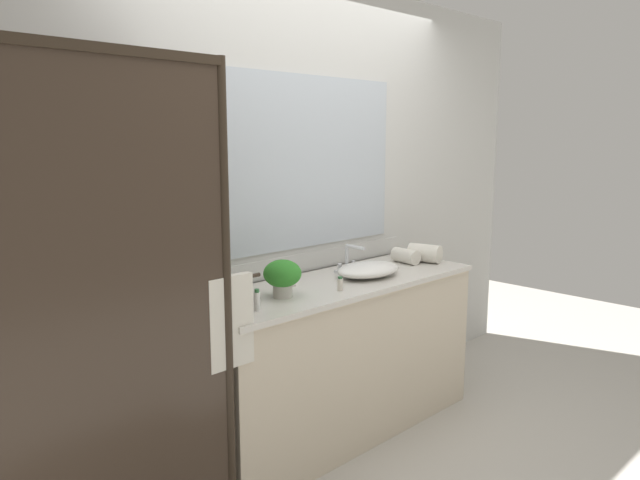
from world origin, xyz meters
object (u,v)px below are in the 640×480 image
(sink_basin, at_px, (368,269))
(rolled_towel_near_edge, at_px, (425,253))
(faucet, at_px, (348,262))
(amenity_bottle_shampoo, at_px, (201,292))
(amenity_bottle_conditioner, at_px, (257,300))
(potted_plant, at_px, (282,275))
(soap_dish, at_px, (285,284))
(amenity_bottle_lotion, at_px, (340,284))
(rolled_towel_middle, at_px, (406,256))

(sink_basin, relative_size, rolled_towel_near_edge, 2.09)
(sink_basin, relative_size, faucet, 2.47)
(rolled_towel_near_edge, bearing_deg, amenity_bottle_shampoo, 172.19)
(sink_basin, bearing_deg, amenity_bottle_conditioner, -173.57)
(potted_plant, xyz_separation_m, soap_dish, (0.14, 0.15, -0.10))
(faucet, xyz_separation_m, rolled_towel_near_edge, (0.56, -0.15, 0.00))
(potted_plant, distance_m, amenity_bottle_lotion, 0.33)
(sink_basin, relative_size, potted_plant, 2.19)
(faucet, bearing_deg, soap_dish, -178.50)
(potted_plant, bearing_deg, amenity_bottle_lotion, -20.87)
(sink_basin, xyz_separation_m, soap_dish, (-0.51, 0.15, -0.03))
(faucet, distance_m, amenity_bottle_conditioner, 0.93)
(amenity_bottle_shampoo, xyz_separation_m, amenity_bottle_conditioner, (0.09, -0.32, 0.01))
(rolled_towel_near_edge, bearing_deg, amenity_bottle_lotion, -172.41)
(amenity_bottle_shampoo, bearing_deg, soap_dish, -8.76)
(potted_plant, distance_m, amenity_bottle_conditioner, 0.27)
(potted_plant, height_order, amenity_bottle_conditioner, potted_plant)
(faucet, bearing_deg, amenity_bottle_conditioner, -163.73)
(rolled_towel_near_edge, bearing_deg, potted_plant, -179.64)
(rolled_towel_near_edge, xyz_separation_m, rolled_towel_middle, (-0.11, 0.07, -0.01))
(potted_plant, distance_m, soap_dish, 0.22)
(rolled_towel_middle, bearing_deg, soap_dish, 175.82)
(amenity_bottle_shampoo, height_order, amenity_bottle_conditioner, amenity_bottle_conditioner)
(potted_plant, height_order, rolled_towel_near_edge, potted_plant)
(amenity_bottle_conditioner, height_order, amenity_bottle_lotion, amenity_bottle_conditioner)
(amenity_bottle_lotion, bearing_deg, rolled_towel_middle, 13.34)
(sink_basin, height_order, soap_dish, sink_basin)
(faucet, bearing_deg, sink_basin, -90.00)
(amenity_bottle_shampoo, distance_m, rolled_towel_middle, 1.44)
(sink_basin, height_order, rolled_towel_middle, rolled_towel_middle)
(soap_dish, bearing_deg, potted_plant, -133.90)
(rolled_towel_near_edge, height_order, rolled_towel_middle, rolled_towel_near_edge)
(amenity_bottle_conditioner, height_order, rolled_towel_near_edge, rolled_towel_near_edge)
(faucet, xyz_separation_m, amenity_bottle_shampoo, (-0.99, 0.06, -0.01))
(amenity_bottle_shampoo, relative_size, rolled_towel_middle, 0.50)
(faucet, height_order, amenity_bottle_lotion, faucet)
(amenity_bottle_lotion, bearing_deg, potted_plant, 159.13)
(amenity_bottle_lotion, bearing_deg, rolled_towel_near_edge, 7.59)
(amenity_bottle_lotion, bearing_deg, sink_basin, 17.73)
(sink_basin, relative_size, rolled_towel_middle, 2.31)
(amenity_bottle_conditioner, distance_m, rolled_towel_middle, 1.35)
(rolled_towel_middle, bearing_deg, potted_plant, -176.05)
(faucet, distance_m, rolled_towel_middle, 0.45)
(potted_plant, height_order, soap_dish, potted_plant)
(rolled_towel_near_edge, bearing_deg, sink_basin, -179.13)
(soap_dish, bearing_deg, amenity_bottle_shampoo, 171.24)
(sink_basin, xyz_separation_m, potted_plant, (-0.65, 0.00, 0.07))
(soap_dish, height_order, rolled_towel_near_edge, rolled_towel_near_edge)
(sink_basin, distance_m, amenity_bottle_lotion, 0.37)
(soap_dish, distance_m, amenity_bottle_conditioner, 0.46)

